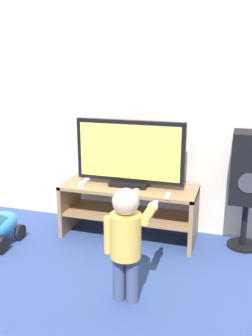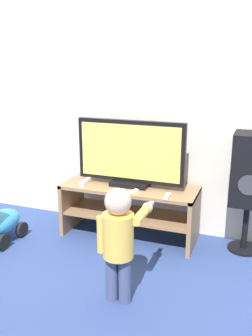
{
  "view_description": "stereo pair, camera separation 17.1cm",
  "coord_description": "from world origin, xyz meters",
  "px_view_note": "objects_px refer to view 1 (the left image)",
  "views": [
    {
      "loc": [
        0.93,
        -2.84,
        1.58
      ],
      "look_at": [
        0.0,
        0.14,
        0.69
      ],
      "focal_mm": 40.0,
      "sensor_mm": 36.0,
      "label": 1
    },
    {
      "loc": [
        1.09,
        -2.78,
        1.58
      ],
      "look_at": [
        0.0,
        0.14,
        0.69
      ],
      "focal_mm": 40.0,
      "sensor_mm": 36.0,
      "label": 2
    }
  ],
  "objects_px": {
    "television": "(130,154)",
    "game_console": "(85,182)",
    "remote_secondary": "(133,192)",
    "child": "(126,236)",
    "speaker_tower": "(249,171)",
    "remote_primary": "(168,196)"
  },
  "relations": [
    {
      "from": "television",
      "to": "game_console",
      "type": "distance_m",
      "value": 0.49
    },
    {
      "from": "remote_secondary",
      "to": "child",
      "type": "relative_size",
      "value": 0.16
    },
    {
      "from": "game_console",
      "to": "speaker_tower",
      "type": "height_order",
      "value": "speaker_tower"
    },
    {
      "from": "remote_secondary",
      "to": "speaker_tower",
      "type": "distance_m",
      "value": 0.99
    },
    {
      "from": "television",
      "to": "child",
      "type": "bearing_deg",
      "value": -74.43
    },
    {
      "from": "remote_secondary",
      "to": "television",
      "type": "bearing_deg",
      "value": 114.23
    },
    {
      "from": "game_console",
      "to": "child",
      "type": "relative_size",
      "value": 0.24
    },
    {
      "from": "television",
      "to": "remote_primary",
      "type": "height_order",
      "value": "television"
    },
    {
      "from": "remote_primary",
      "to": "child",
      "type": "bearing_deg",
      "value": -99.56
    },
    {
      "from": "game_console",
      "to": "remote_secondary",
      "type": "xyz_separation_m",
      "value": [
        0.49,
        -0.1,
        -0.01
      ]
    },
    {
      "from": "remote_primary",
      "to": "speaker_tower",
      "type": "distance_m",
      "value": 0.71
    },
    {
      "from": "remote_primary",
      "to": "child",
      "type": "height_order",
      "value": "child"
    },
    {
      "from": "television",
      "to": "speaker_tower",
      "type": "height_order",
      "value": "television"
    },
    {
      "from": "remote_secondary",
      "to": "remote_primary",
      "type": "bearing_deg",
      "value": -0.82
    },
    {
      "from": "game_console",
      "to": "child",
      "type": "height_order",
      "value": "child"
    },
    {
      "from": "television",
      "to": "remote_primary",
      "type": "xyz_separation_m",
      "value": [
        0.39,
        -0.19,
        -0.28
      ]
    },
    {
      "from": "game_console",
      "to": "speaker_tower",
      "type": "distance_m",
      "value": 1.44
    },
    {
      "from": "remote_primary",
      "to": "speaker_tower",
      "type": "bearing_deg",
      "value": 23.58
    },
    {
      "from": "remote_secondary",
      "to": "speaker_tower",
      "type": "height_order",
      "value": "speaker_tower"
    },
    {
      "from": "game_console",
      "to": "speaker_tower",
      "type": "bearing_deg",
      "value": 6.7
    },
    {
      "from": "remote_secondary",
      "to": "child",
      "type": "height_order",
      "value": "child"
    },
    {
      "from": "television",
      "to": "game_console",
      "type": "height_order",
      "value": "television"
    }
  ]
}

